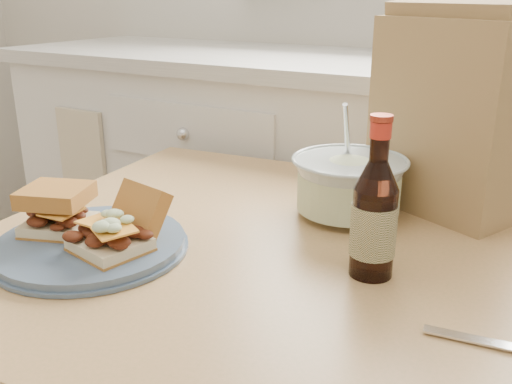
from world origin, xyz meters
The scene contains 8 objects.
cabinet_run centered at (0.00, 1.70, 0.47)m, with size 2.50×0.64×0.94m.
dining_table centered at (-0.01, 0.92, 0.62)m, with size 0.96×0.96×0.73m.
plate centered at (-0.21, 0.76, 0.74)m, with size 0.29×0.29×0.02m, color #485C75.
sandwich_left centered at (-0.28, 0.76, 0.79)m, with size 0.13×0.12×0.07m.
sandwich_right centered at (-0.15, 0.77, 0.78)m, with size 0.12×0.16×0.09m.
coleslaw_bowl centered at (0.08, 1.10, 0.78)m, with size 0.21×0.21×0.21m.
beer_bottle centered at (0.20, 0.90, 0.82)m, with size 0.06×0.06×0.23m.
paper_bag centered at (0.23, 1.24, 0.90)m, with size 0.26×0.17×0.34m, color #A88051.
Camera 1 is at (0.42, 0.19, 1.12)m, focal length 40.00 mm.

